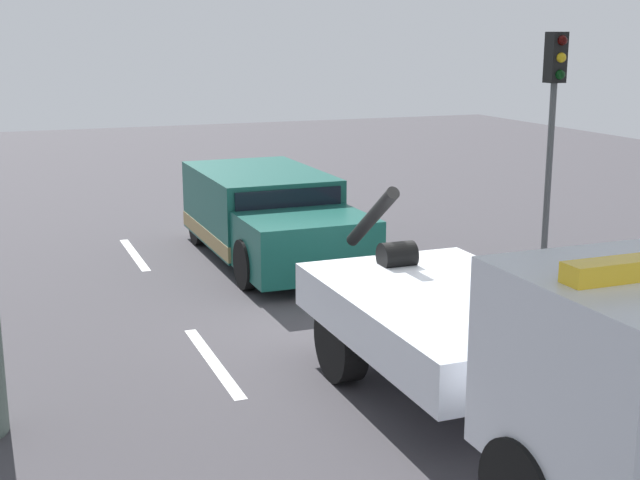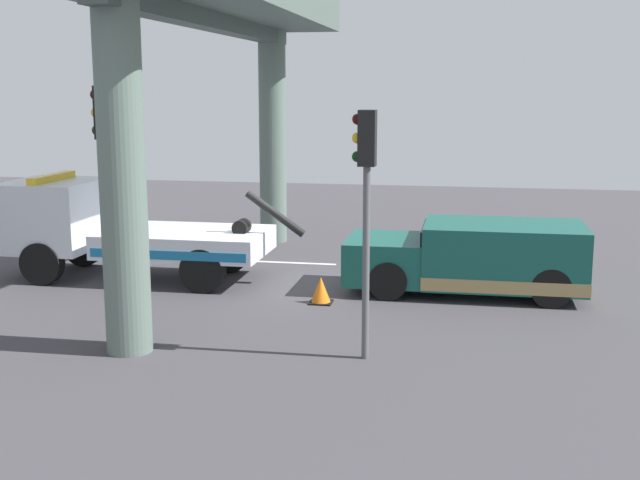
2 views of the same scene
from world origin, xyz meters
name	(u,v)px [view 2 (image 2 of 2)]	position (x,y,z in m)	size (l,w,h in m)	color
ground_plane	(265,285)	(0.00, 0.00, -0.05)	(60.00, 40.00, 0.10)	#423F44
lane_stripe_west	(522,272)	(-6.00, -2.34, 0.00)	(2.60, 0.16, 0.01)	silver
lane_stripe_mid	(287,263)	(0.00, -2.34, 0.00)	(2.60, 0.16, 0.01)	silver
lane_stripe_east	(75,254)	(6.00, -2.34, 0.00)	(2.60, 0.16, 0.01)	silver
tow_truck_white	(109,228)	(3.85, 0.00, 1.20)	(7.25, 2.43, 2.46)	silver
towed_van_green	(477,259)	(-4.85, 0.00, 0.78)	(5.20, 2.22, 1.58)	#145147
overpass_structure	(215,16)	(1.07, 0.00, 6.08)	(3.60, 12.48, 7.10)	#596B60
traffic_light_near	(366,180)	(-2.98, 4.88, 3.04)	(0.39, 0.32, 4.16)	#515456
traffic_light_far	(106,159)	(1.52, 4.88, 3.30)	(0.39, 0.32, 4.54)	#515456
traffic_cone_orange	(321,291)	(-1.61, 1.48, 0.27)	(0.48, 0.48, 0.57)	orange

